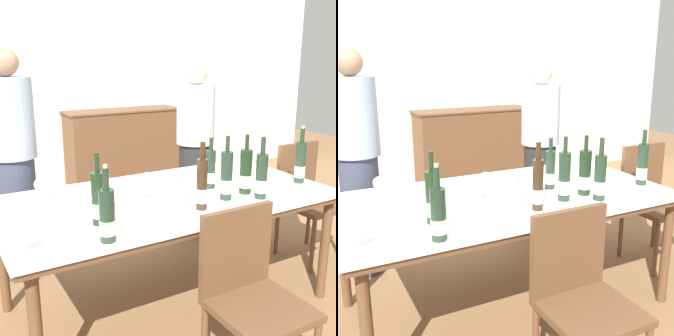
% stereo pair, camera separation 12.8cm
% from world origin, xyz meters
% --- Properties ---
extents(ground_plane, '(12.00, 12.00, 0.00)m').
position_xyz_m(ground_plane, '(0.00, 0.00, 0.00)').
color(ground_plane, olive).
extents(back_wall, '(8.00, 0.10, 2.80)m').
position_xyz_m(back_wall, '(0.00, 2.78, 1.40)').
color(back_wall, silver).
rests_on(back_wall, ground_plane).
extents(sideboard_cabinet, '(1.41, 0.46, 0.98)m').
position_xyz_m(sideboard_cabinet, '(0.82, 2.49, 0.49)').
color(sideboard_cabinet, brown).
rests_on(sideboard_cabinet, ground_plane).
extents(dining_table, '(2.07, 1.09, 0.75)m').
position_xyz_m(dining_table, '(0.00, 0.00, 0.69)').
color(dining_table, brown).
rests_on(dining_table, ground_plane).
extents(ice_bucket, '(0.19, 0.19, 0.21)m').
position_xyz_m(ice_bucket, '(-0.14, -0.24, 0.86)').
color(ice_bucket, white).
rests_on(ice_bucket, dining_table).
extents(wine_bottle_0, '(0.06, 0.06, 0.35)m').
position_xyz_m(wine_bottle_0, '(0.33, 0.01, 0.87)').
color(wine_bottle_0, '#1E3323').
rests_on(wine_bottle_0, dining_table).
extents(wine_bottle_1, '(0.08, 0.08, 0.38)m').
position_xyz_m(wine_bottle_1, '(0.45, -0.19, 0.88)').
color(wine_bottle_1, black).
rests_on(wine_bottle_1, dining_table).
extents(wine_bottle_2, '(0.06, 0.06, 0.40)m').
position_xyz_m(wine_bottle_2, '(0.05, -0.29, 0.89)').
color(wine_bottle_2, '#332314').
rests_on(wine_bottle_2, dining_table).
extents(wine_bottle_3, '(0.07, 0.07, 0.38)m').
position_xyz_m(wine_bottle_3, '(-0.53, -0.21, 0.88)').
color(wine_bottle_3, black).
rests_on(wine_bottle_3, dining_table).
extents(wine_bottle_4, '(0.08, 0.08, 0.37)m').
position_xyz_m(wine_bottle_4, '(-0.57, -0.43, 0.87)').
color(wine_bottle_4, '#1E3323').
rests_on(wine_bottle_4, dining_table).
extents(wine_bottle_5, '(0.07, 0.07, 0.38)m').
position_xyz_m(wine_bottle_5, '(0.47, -0.32, 0.88)').
color(wine_bottle_5, '#1E3323').
rests_on(wine_bottle_5, dining_table).
extents(wine_bottle_6, '(0.07, 0.07, 0.39)m').
position_xyz_m(wine_bottle_6, '(0.92, -0.20, 0.89)').
color(wine_bottle_6, '#1E3323').
rests_on(wine_bottle_6, dining_table).
extents(wine_bottle_7, '(0.07, 0.07, 0.41)m').
position_xyz_m(wine_bottle_7, '(0.27, -0.23, 0.89)').
color(wine_bottle_7, '#1E3323').
rests_on(wine_bottle_7, dining_table).
extents(wine_glass_0, '(0.08, 0.08, 0.15)m').
position_xyz_m(wine_glass_0, '(-0.71, 0.27, 0.86)').
color(wine_glass_0, white).
rests_on(wine_glass_0, dining_table).
extents(wine_glass_1, '(0.07, 0.07, 0.15)m').
position_xyz_m(wine_glass_1, '(-0.10, 0.09, 0.85)').
color(wine_glass_1, white).
rests_on(wine_glass_1, dining_table).
extents(wine_glass_2, '(0.08, 0.08, 0.15)m').
position_xyz_m(wine_glass_2, '(-0.37, -0.38, 0.86)').
color(wine_glass_2, white).
rests_on(wine_glass_2, dining_table).
extents(wine_glass_3, '(0.07, 0.07, 0.14)m').
position_xyz_m(wine_glass_3, '(-0.95, -0.38, 0.84)').
color(wine_glass_3, white).
rests_on(wine_glass_3, dining_table).
extents(wine_glass_4, '(0.09, 0.09, 0.15)m').
position_xyz_m(wine_glass_4, '(-0.55, -0.04, 0.86)').
color(wine_glass_4, white).
rests_on(wine_glass_4, dining_table).
extents(wine_glass_5, '(0.08, 0.08, 0.14)m').
position_xyz_m(wine_glass_5, '(-0.20, -0.04, 0.85)').
color(wine_glass_5, white).
rests_on(wine_glass_5, dining_table).
extents(chair_near_front, '(0.42, 0.42, 0.88)m').
position_xyz_m(chair_near_front, '(0.00, -0.78, 0.51)').
color(chair_near_front, brown).
rests_on(chair_near_front, ground_plane).
extents(chair_right_end, '(0.42, 0.42, 0.92)m').
position_xyz_m(chair_right_end, '(1.33, 0.09, 0.53)').
color(chair_right_end, brown).
rests_on(chair_right_end, ground_plane).
extents(person_host, '(0.33, 0.33, 1.65)m').
position_xyz_m(person_host, '(-0.74, 0.89, 0.82)').
color(person_host, '#383F56').
rests_on(person_host, ground_plane).
extents(person_guest_left, '(0.33, 0.33, 1.55)m').
position_xyz_m(person_guest_left, '(0.79, 0.89, 0.77)').
color(person_guest_left, '#262628').
rests_on(person_guest_left, ground_plane).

